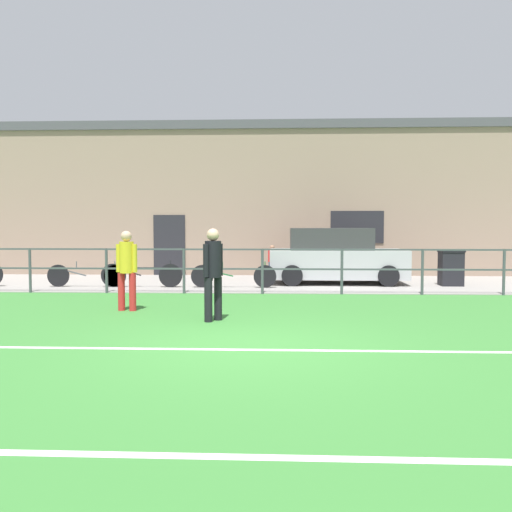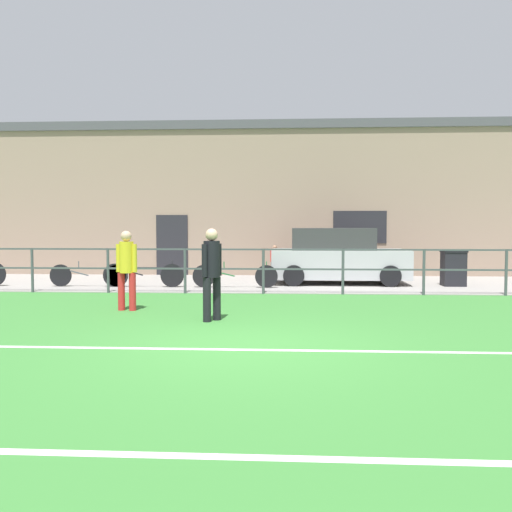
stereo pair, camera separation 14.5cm
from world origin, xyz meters
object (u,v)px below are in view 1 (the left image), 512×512
(bicycle_parked_1, at_px, (141,275))
(bicycle_parked_2, at_px, (233,276))
(player_goalkeeper, at_px, (213,269))
(bicycle_parked_0, at_px, (86,275))
(parked_car_red, at_px, (335,257))
(trash_bin_0, at_px, (451,267))
(player_striker, at_px, (127,265))
(spectator_child, at_px, (272,259))

(bicycle_parked_1, relative_size, bicycle_parked_2, 0.97)
(player_goalkeeper, xyz_separation_m, bicycle_parked_0, (-4.21, 5.19, -0.61))
(parked_car_red, bearing_deg, trash_bin_0, -9.60)
(parked_car_red, distance_m, bicycle_parked_0, 7.18)
(player_goalkeeper, xyz_separation_m, bicycle_parked_1, (-2.65, 5.19, -0.59))
(player_striker, height_order, spectator_child, player_striker)
(parked_car_red, bearing_deg, bicycle_parked_0, -169.33)
(spectator_child, height_order, bicycle_parked_0, spectator_child)
(player_goalkeeper, bearing_deg, trash_bin_0, 172.20)
(bicycle_parked_0, bearing_deg, bicycle_parked_1, 0.00)
(spectator_child, height_order, bicycle_parked_1, spectator_child)
(bicycle_parked_0, bearing_deg, bicycle_parked_2, -0.00)
(player_striker, relative_size, bicycle_parked_2, 0.69)
(bicycle_parked_0, bearing_deg, trash_bin_0, 4.35)
(bicycle_parked_0, height_order, bicycle_parked_2, bicycle_parked_2)
(bicycle_parked_0, xyz_separation_m, trash_bin_0, (10.27, 0.78, 0.20))
(player_striker, bearing_deg, bicycle_parked_1, 108.11)
(bicycle_parked_0, relative_size, bicycle_parked_1, 0.98)
(bicycle_parked_1, distance_m, trash_bin_0, 8.76)
(player_striker, height_order, bicycle_parked_0, player_striker)
(bicycle_parked_1, relative_size, trash_bin_0, 2.20)
(player_striker, bearing_deg, player_goalkeeper, -23.07)
(bicycle_parked_1, distance_m, bicycle_parked_2, 2.57)
(parked_car_red, relative_size, trash_bin_0, 3.83)
(parked_car_red, relative_size, bicycle_parked_0, 1.78)
(spectator_child, xyz_separation_m, bicycle_parked_2, (-1.03, -3.02, -0.28))
(bicycle_parked_2, bearing_deg, bicycle_parked_1, 180.00)
(player_goalkeeper, relative_size, bicycle_parked_2, 0.71)
(bicycle_parked_0, relative_size, trash_bin_0, 2.15)
(trash_bin_0, bearing_deg, bicycle_parked_1, -174.88)
(bicycle_parked_1, bearing_deg, player_striker, -79.47)
(player_striker, xyz_separation_m, bicycle_parked_2, (1.81, 4.06, -0.57))
(player_striker, relative_size, trash_bin_0, 1.56)
(player_goalkeeper, distance_m, player_striker, 2.21)
(bicycle_parked_1, height_order, bicycle_parked_2, bicycle_parked_1)
(player_goalkeeper, bearing_deg, bicycle_parked_0, -103.30)
(player_goalkeeper, bearing_deg, spectator_child, -148.90)
(parked_car_red, bearing_deg, player_striker, -131.32)
(player_goalkeeper, height_order, bicycle_parked_2, player_goalkeeper)
(player_goalkeeper, xyz_separation_m, player_striker, (-1.90, 1.12, -0.03))
(player_striker, xyz_separation_m, parked_car_red, (4.74, 5.39, -0.13))
(player_goalkeeper, height_order, spectator_child, player_goalkeeper)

